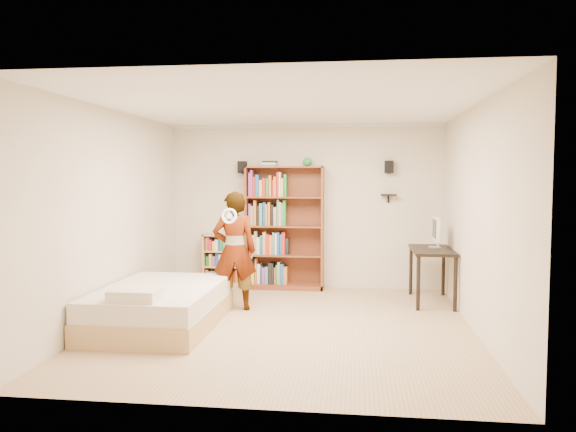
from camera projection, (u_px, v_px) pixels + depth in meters
name	position (u px, v px, depth m)	size (l,w,h in m)	color
ground	(287.00, 326.00, 6.93)	(4.50, 5.00, 0.01)	tan
room_shell	(287.00, 183.00, 6.80)	(4.52, 5.02, 2.71)	beige
crown_molding	(287.00, 108.00, 6.74)	(4.50, 5.00, 0.06)	silver
speaker_left	(242.00, 167.00, 9.29)	(0.14, 0.12, 0.20)	black
speaker_right	(389.00, 167.00, 9.00)	(0.14, 0.12, 0.20)	black
wall_shelf	(389.00, 195.00, 9.04)	(0.25, 0.16, 0.03)	black
tall_bookshelf	(285.00, 228.00, 9.19)	(1.27, 0.37, 2.01)	brown
low_bookshelf	(224.00, 260.00, 9.41)	(0.71, 0.26, 0.88)	tan
computer_desk	(432.00, 276.00, 8.21)	(0.58, 1.16, 0.79)	black
imac	(435.00, 232.00, 8.30)	(0.09, 0.46, 0.46)	white
daybed	(161.00, 301.00, 6.91)	(1.36, 2.10, 0.62)	beige
person	(235.00, 251.00, 7.74)	(0.60, 0.39, 1.64)	black
wii_wheel	(229.00, 216.00, 7.40)	(0.21, 0.21, 0.04)	white
navy_bag	(249.00, 272.00, 9.33)	(0.37, 0.24, 0.51)	black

